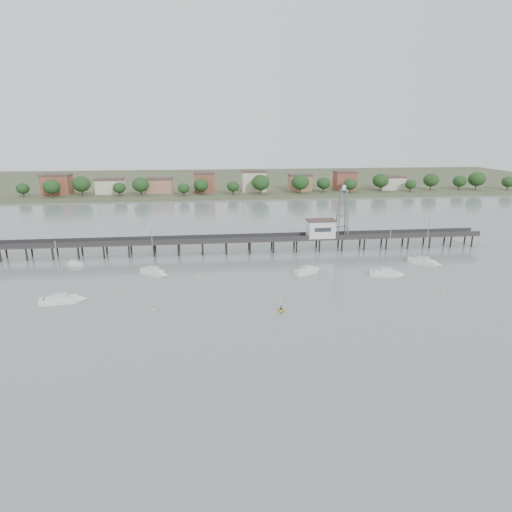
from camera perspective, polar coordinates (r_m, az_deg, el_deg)
The scene contains 14 objects.
ground_plane at distance 72.10m, azimuth 1.12°, elevation -12.61°, with size 500.00×500.00×0.00m, color slate.
pier at distance 126.67m, azimuth -2.44°, elevation 2.15°, with size 150.00×5.00×5.50m.
pier_building at distance 130.09m, azimuth 8.62°, elevation 3.66°, with size 8.40×5.40×5.30m.
lattice_tower at distance 131.03m, azimuth 11.46°, elevation 5.59°, with size 3.20×3.20×15.50m.
sailboat_c at distance 110.02m, azimuth 7.24°, elevation -1.90°, with size 7.75×5.62×12.65m.
sailboat_e at distance 124.48m, azimuth 21.94°, elevation -0.82°, with size 7.53×7.25×13.39m.
sailboat_b at distance 110.18m, azimuth -13.12°, elevation -2.18°, with size 7.54×6.18×12.67m.
sailboat_d at distance 111.73m, azimuth 17.48°, elevation -2.27°, with size 8.26×4.24×13.14m.
sailboat_a at distance 99.14m, azimuth -23.79°, elevation -5.32°, with size 8.95×3.85×14.27m.
white_tender at distance 124.94m, azimuth -22.96°, elevation -0.96°, with size 4.22×3.00×1.51m.
yellow_dinghy at distance 86.79m, azimuth 3.35°, elevation -7.38°, with size 1.62×0.47×2.27m, color yellow.
dinghy_occupant at distance 86.79m, azimuth 3.35°, elevation -7.38°, with size 0.39×1.07×0.26m, color black.
mooring_buoys at distance 95.27m, azimuth -2.15°, elevation -5.09°, with size 71.80×20.80×0.39m.
far_shore at distance 304.09m, azimuth -4.84°, elevation 9.94°, with size 500.00×170.00×10.40m.
Camera 1 is at (-8.48, -62.47, 34.99)m, focal length 30.00 mm.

